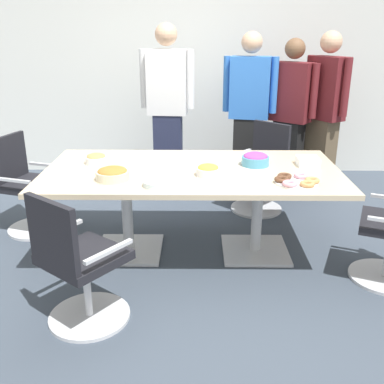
{
  "coord_description": "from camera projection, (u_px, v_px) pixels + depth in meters",
  "views": [
    {
      "loc": [
        0.04,
        -3.47,
        1.83
      ],
      "look_at": [
        0.0,
        0.0,
        0.55
      ],
      "focal_mm": 41.61,
      "sensor_mm": 36.0,
      "label": 1
    }
  ],
  "objects": [
    {
      "name": "ground_plane",
      "position": [
        192.0,
        251.0,
        3.89
      ],
      "size": [
        10.0,
        10.0,
        0.01
      ],
      "primitive_type": "cube",
      "color": "#3D4754"
    },
    {
      "name": "back_wall",
      "position": [
        194.0,
        64.0,
        5.65
      ],
      "size": [
        8.0,
        0.1,
        2.8
      ],
      "primitive_type": "cube",
      "color": "silver",
      "rests_on": "ground"
    },
    {
      "name": "conference_table",
      "position": [
        192.0,
        183.0,
        3.67
      ],
      "size": [
        2.4,
        1.2,
        0.75
      ],
      "color": "#CCB793",
      "rests_on": "ground"
    },
    {
      "name": "office_chair_1",
      "position": [
        261.0,
        172.0,
        4.67
      ],
      "size": [
        0.76,
        0.76,
        0.91
      ],
      "rotation": [
        0.0,
        0.0,
        -3.89
      ],
      "color": "silver",
      "rests_on": "ground"
    },
    {
      "name": "office_chair_2",
      "position": [
        27.0,
        189.0,
        4.18
      ],
      "size": [
        0.68,
        0.68,
        0.91
      ],
      "rotation": [
        0.0,
        0.0,
        -1.87
      ],
      "color": "silver",
      "rests_on": "ground"
    },
    {
      "name": "office_chair_3",
      "position": [
        78.0,
        268.0,
        2.81
      ],
      "size": [
        0.76,
        0.76,
        0.91
      ],
      "rotation": [
        0.0,
        0.0,
        -0.66
      ],
      "color": "silver",
      "rests_on": "ground"
    },
    {
      "name": "person_standing_0",
      "position": [
        167.0,
        106.0,
        5.06
      ],
      "size": [
        0.61,
        0.25,
        1.89
      ],
      "rotation": [
        0.0,
        0.0,
        -3.22
      ],
      "color": "#232842",
      "rests_on": "ground"
    },
    {
      "name": "person_standing_1",
      "position": [
        249.0,
        111.0,
        5.08
      ],
      "size": [
        0.61,
        0.31,
        1.8
      ],
      "rotation": [
        0.0,
        0.0,
        -3.35
      ],
      "color": "black",
      "rests_on": "ground"
    },
    {
      "name": "person_standing_2",
      "position": [
        290.0,
        114.0,
        5.08
      ],
      "size": [
        0.53,
        0.45,
        1.73
      ],
      "rotation": [
        0.0,
        0.0,
        -3.81
      ],
      "color": "black",
      "rests_on": "ground"
    },
    {
      "name": "person_standing_3",
      "position": [
        324.0,
        111.0,
        5.01
      ],
      "size": [
        0.42,
        0.56,
        1.81
      ],
      "rotation": [
        0.0,
        0.0,
        -4.15
      ],
      "color": "brown",
      "rests_on": "ground"
    },
    {
      "name": "snack_bowl_pretzels",
      "position": [
        113.0,
        174.0,
        3.36
      ],
      "size": [
        0.25,
        0.25,
        0.1
      ],
      "color": "beige",
      "rests_on": "conference_table"
    },
    {
      "name": "snack_bowl_cookies",
      "position": [
        96.0,
        159.0,
        3.76
      ],
      "size": [
        0.18,
        0.18,
        0.09
      ],
      "color": "white",
      "rests_on": "conference_table"
    },
    {
      "name": "snack_bowl_candy_mix",
      "position": [
        255.0,
        159.0,
        3.71
      ],
      "size": [
        0.23,
        0.23,
        0.11
      ],
      "color": "#4C9EC6",
      "rests_on": "conference_table"
    },
    {
      "name": "snack_bowl_chips_yellow",
      "position": [
        208.0,
        170.0,
        3.45
      ],
      "size": [
        0.19,
        0.19,
        0.09
      ],
      "color": "white",
      "rests_on": "conference_table"
    },
    {
      "name": "donut_platter",
      "position": [
        296.0,
        181.0,
        3.29
      ],
      "size": [
        0.33,
        0.32,
        0.04
      ],
      "color": "white",
      "rests_on": "conference_table"
    },
    {
      "name": "plate_stack",
      "position": [
        157.0,
        183.0,
        3.23
      ],
      "size": [
        0.2,
        0.2,
        0.04
      ],
      "color": "white",
      "rests_on": "conference_table"
    },
    {
      "name": "napkin_pile",
      "position": [
        308.0,
        161.0,
        3.71
      ],
      "size": [
        0.17,
        0.17,
        0.07
      ],
      "primitive_type": "cube",
      "color": "white",
      "rests_on": "conference_table"
    }
  ]
}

